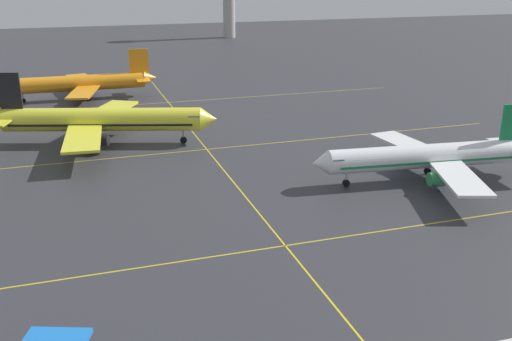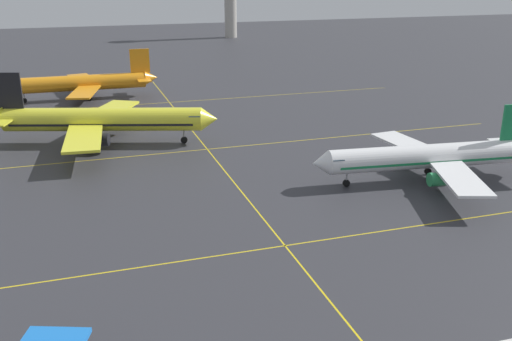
# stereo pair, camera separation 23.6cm
# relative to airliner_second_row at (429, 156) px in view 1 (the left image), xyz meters

# --- Properties ---
(airliner_second_row) EXTENTS (34.35, 29.43, 10.68)m
(airliner_second_row) POSITION_rel_airliner_second_row_xyz_m (0.00, 0.00, 0.00)
(airliner_second_row) COLOR white
(airliner_second_row) RESTS_ON ground
(airliner_third_row) EXTENTS (39.41, 33.64, 12.49)m
(airliner_third_row) POSITION_rel_airliner_second_row_xyz_m (-43.51, 33.37, 0.62)
(airliner_third_row) COLOR yellow
(airliner_third_row) RESTS_ON ground
(airliner_far_left_stand) EXTENTS (35.64, 30.82, 11.11)m
(airliner_far_left_stand) POSITION_rel_airliner_second_row_xyz_m (-45.43, 71.41, 0.15)
(airliner_far_left_stand) COLOR orange
(airliner_far_left_stand) RESTS_ON ground
(taxiway_markings) EXTENTS (110.72, 165.09, 0.01)m
(taxiway_markings) POSITION_rel_airliner_second_row_xyz_m (-26.78, 5.70, -3.64)
(taxiway_markings) COLOR yellow
(taxiway_markings) RESTS_ON ground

